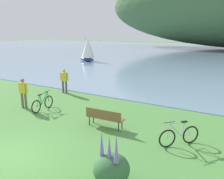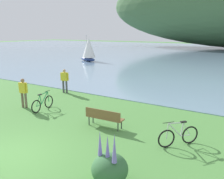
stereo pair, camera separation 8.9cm
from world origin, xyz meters
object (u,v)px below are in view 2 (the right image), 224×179
(bicycle_beside_path, at_px, (43,103))
(person_on_the_grass, at_px, (23,91))
(bicycle_leaning_near_bench, at_px, (178,136))
(sailboat_toward_hillside, at_px, (89,49))
(park_bench_near_camera, at_px, (104,117))
(person_at_shoreline, at_px, (65,79))

(bicycle_beside_path, height_order, person_on_the_grass, person_on_the_grass)
(bicycle_leaning_near_bench, height_order, bicycle_beside_path, same)
(bicycle_beside_path, height_order, sailboat_toward_hillside, sailboat_toward_hillside)
(park_bench_near_camera, relative_size, bicycle_beside_path, 1.04)
(person_at_shoreline, distance_m, sailboat_toward_hillside, 18.82)
(person_on_the_grass, distance_m, sailboat_toward_hillside, 22.36)
(park_bench_near_camera, xyz_separation_m, bicycle_leaning_near_bench, (3.41, 0.03, -0.12))
(person_on_the_grass, relative_size, sailboat_toward_hillside, 0.45)
(park_bench_near_camera, xyz_separation_m, person_at_shoreline, (-5.99, 3.83, 0.46))
(person_at_shoreline, xyz_separation_m, person_on_the_grass, (0.45, -3.84, 0.00))
(bicycle_leaning_near_bench, height_order, person_on_the_grass, person_on_the_grass)
(bicycle_beside_path, xyz_separation_m, sailboat_toward_hillside, (-11.81, 19.46, 1.43))
(person_on_the_grass, height_order, sailboat_toward_hillside, sailboat_toward_hillside)
(person_at_shoreline, height_order, person_on_the_grass, same)
(sailboat_toward_hillside, bearing_deg, bicycle_beside_path, -58.75)
(bicycle_leaning_near_bench, bearing_deg, park_bench_near_camera, -179.44)
(park_bench_near_camera, distance_m, person_at_shoreline, 7.13)
(bicycle_leaning_near_bench, bearing_deg, sailboat_toward_hillside, 134.77)
(bicycle_leaning_near_bench, height_order, person_at_shoreline, person_at_shoreline)
(person_on_the_grass, bearing_deg, sailboat_toward_hillside, 118.16)
(sailboat_toward_hillside, bearing_deg, bicycle_leaning_near_bench, -45.23)
(park_bench_near_camera, height_order, person_at_shoreline, person_at_shoreline)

